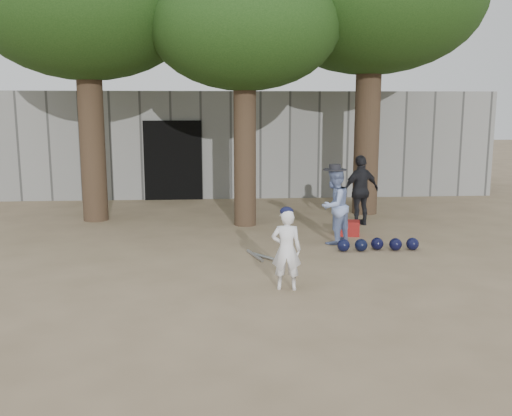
{
  "coord_description": "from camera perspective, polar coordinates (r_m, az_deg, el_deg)",
  "views": [
    {
      "loc": [
        -0.09,
        -8.13,
        2.59
      ],
      "look_at": [
        0.6,
        1.0,
        0.95
      ],
      "focal_mm": 40.0,
      "sensor_mm": 36.0,
      "label": 1
    }
  ],
  "objects": [
    {
      "name": "spectator_blue",
      "position": [
        10.9,
        7.81,
        0.21
      ],
      "size": [
        0.88,
        0.89,
        1.45
      ],
      "primitive_type": "imported",
      "rotation": [
        0.0,
        0.0,
        3.93
      ],
      "color": "#8598CD",
      "rests_on": "ground"
    },
    {
      "name": "red_bag",
      "position": [
        11.72,
        9.28,
        -2.0
      ],
      "size": [
        0.48,
        0.41,
        0.3
      ],
      "primitive_type": "cube",
      "rotation": [
        0.0,
        0.0,
        -0.24
      ],
      "color": "maroon",
      "rests_on": "ground"
    },
    {
      "name": "bat_pile",
      "position": [
        9.89,
        0.45,
        -4.86
      ],
      "size": [
        0.56,
        0.77,
        0.06
      ],
      "color": "#B6B8BE",
      "rests_on": "ground"
    },
    {
      "name": "tree_row",
      "position": [
        13.34,
        -0.72,
        19.2
      ],
      "size": [
        11.4,
        5.8,
        6.69
      ],
      "color": "brown",
      "rests_on": "ground"
    },
    {
      "name": "back_building",
      "position": [
        18.5,
        -4.06,
        6.76
      ],
      "size": [
        16.0,
        5.24,
        3.0
      ],
      "color": "gray",
      "rests_on": "ground"
    },
    {
      "name": "ground",
      "position": [
        8.53,
        -3.55,
        -7.53
      ],
      "size": [
        70.0,
        70.0,
        0.0
      ],
      "primitive_type": "plane",
      "color": "#937C5E",
      "rests_on": "ground"
    },
    {
      "name": "helmet_row",
      "position": [
        10.59,
        12.11,
        -3.59
      ],
      "size": [
        1.51,
        0.31,
        0.23
      ],
      "color": "black",
      "rests_on": "ground"
    },
    {
      "name": "spectator_dark",
      "position": [
        12.66,
        10.43,
        1.74
      ],
      "size": [
        0.98,
        0.69,
        1.54
      ],
      "primitive_type": "imported",
      "rotation": [
        0.0,
        0.0,
        3.53
      ],
      "color": "black",
      "rests_on": "ground"
    },
    {
      "name": "boy_player",
      "position": [
        8.11,
        3.05,
        -4.18
      ],
      "size": [
        0.46,
        0.34,
        1.17
      ],
      "primitive_type": "imported",
      "rotation": [
        0.0,
        0.0,
        3.0
      ],
      "color": "white",
      "rests_on": "ground"
    }
  ]
}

